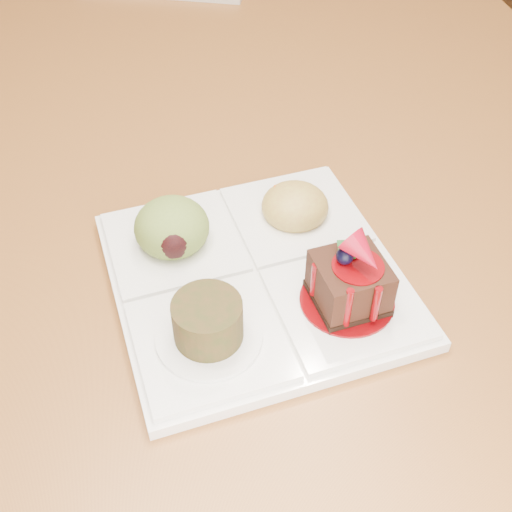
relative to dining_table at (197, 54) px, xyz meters
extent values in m
plane|color=#523317|center=(0.00, 0.00, -0.68)|extent=(6.00, 6.00, 0.00)
cube|color=#905C25|center=(0.00, 0.00, 0.05)|extent=(1.00, 1.80, 0.04)
cylinder|color=#905C25|center=(-0.44, 0.84, -0.33)|extent=(0.06, 0.06, 0.71)
cylinder|color=#905C25|center=(0.44, 0.84, -0.33)|extent=(0.06, 0.06, 0.71)
cylinder|color=black|center=(0.54, -0.29, -0.45)|extent=(0.04, 0.04, 0.46)
cylinder|color=black|center=(0.70, 0.06, -0.45)|extent=(0.04, 0.04, 0.46)
cube|color=white|center=(0.00, -0.58, 0.07)|extent=(0.29, 0.29, 0.01)
cube|color=white|center=(0.07, -0.63, 0.08)|extent=(0.14, 0.14, 0.01)
cube|color=white|center=(-0.05, -0.65, 0.08)|extent=(0.14, 0.14, 0.01)
cube|color=white|center=(-0.07, -0.53, 0.08)|extent=(0.14, 0.14, 0.01)
cube|color=white|center=(0.05, -0.51, 0.08)|extent=(0.14, 0.14, 0.01)
cylinder|color=#650307|center=(0.07, -0.63, 0.09)|extent=(0.08, 0.08, 0.00)
cube|color=black|center=(0.07, -0.63, 0.09)|extent=(0.07, 0.07, 0.01)
cube|color=black|center=(0.07, -0.63, 0.11)|extent=(0.07, 0.07, 0.04)
cylinder|color=#650307|center=(0.07, -0.63, 0.13)|extent=(0.04, 0.04, 0.00)
sphere|color=black|center=(0.06, -0.63, 0.14)|extent=(0.01, 0.01, 0.01)
cone|color=#AA0A21|center=(0.08, -0.64, 0.15)|extent=(0.04, 0.05, 0.04)
cube|color=#134C16|center=(0.07, -0.62, 0.14)|extent=(0.02, 0.02, 0.01)
cube|color=#134C16|center=(0.07, -0.62, 0.14)|extent=(0.01, 0.02, 0.01)
cylinder|color=#650307|center=(0.06, -0.66, 0.11)|extent=(0.01, 0.01, 0.04)
cylinder|color=#650307|center=(0.08, -0.66, 0.11)|extent=(0.01, 0.01, 0.04)
cylinder|color=#650307|center=(0.04, -0.63, 0.11)|extent=(0.01, 0.01, 0.04)
cylinder|color=white|center=(-0.05, -0.65, 0.09)|extent=(0.09, 0.09, 0.00)
cylinder|color=#462A14|center=(-0.05, -0.65, 0.11)|extent=(0.06, 0.06, 0.04)
cylinder|color=#44270E|center=(-0.05, -0.65, 0.12)|extent=(0.05, 0.05, 0.00)
ellipsoid|color=olive|center=(-0.07, -0.53, 0.10)|extent=(0.07, 0.07, 0.05)
ellipsoid|color=black|center=(-0.07, -0.55, 0.10)|extent=(0.04, 0.03, 0.03)
ellipsoid|color=#B2A140|center=(0.05, -0.51, 0.09)|extent=(0.07, 0.07, 0.04)
cube|color=#D35F0F|center=(0.07, -0.50, 0.10)|extent=(0.02, 0.02, 0.01)
cube|color=#456F18|center=(0.05, -0.50, 0.10)|extent=(0.02, 0.02, 0.01)
cube|color=#D35F0F|center=(0.04, -0.50, 0.10)|extent=(0.02, 0.01, 0.01)
cube|color=#456F18|center=(0.03, -0.51, 0.10)|extent=(0.02, 0.02, 0.01)
cube|color=#D35F0F|center=(0.05, -0.53, 0.10)|extent=(0.02, 0.02, 0.01)
cube|color=#456F18|center=(0.06, -0.52, 0.10)|extent=(0.02, 0.02, 0.02)
camera|label=1|loc=(-0.07, -0.98, 0.51)|focal=45.00mm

